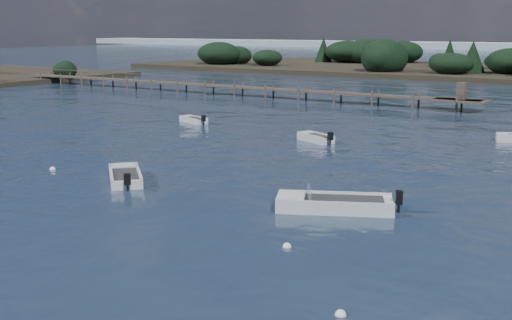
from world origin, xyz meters
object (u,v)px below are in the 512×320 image
Objects in this scene: tender_far_white at (316,139)px; dinghy_mid_white_a at (334,206)px; jetty at (238,87)px; dinghy_mid_grey at (125,178)px; tender_far_grey at (193,121)px.

dinghy_mid_white_a reaches higher than tender_far_white.
dinghy_mid_grey is at bearing -63.02° from jetty.
dinghy_mid_white_a is at bearing -59.25° from tender_far_white.
jetty is (-9.32, 19.93, 0.85)m from tender_far_grey.
tender_far_white is 0.05× the size of jetty.
jetty is at bearing 115.05° from tender_far_grey.
dinghy_mid_white_a reaches higher than dinghy_mid_grey.
dinghy_mid_grey is at bearing -174.66° from dinghy_mid_white_a.
tender_far_grey is 22.02m from jetty.
jetty reaches higher than dinghy_mid_white_a.
dinghy_mid_grey reaches higher than tender_far_grey.
dinghy_mid_grey is at bearing -99.72° from tender_far_white.
tender_far_white reaches higher than dinghy_mid_grey.
dinghy_mid_grey is (10.09, -18.19, 0.01)m from tender_far_grey.
tender_far_white is 31.44m from jetty.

